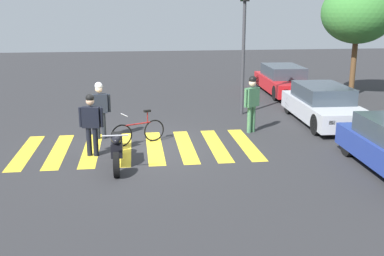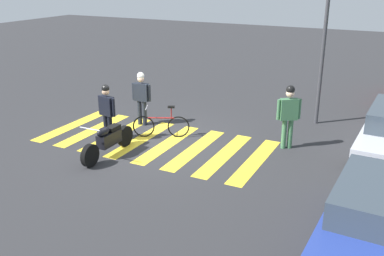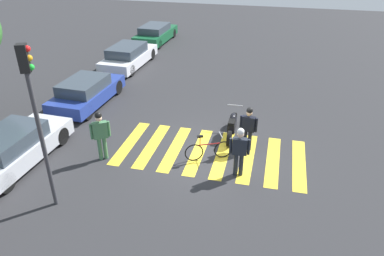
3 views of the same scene
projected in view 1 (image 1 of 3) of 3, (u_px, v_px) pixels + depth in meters
The scene contains 11 objects.
ground_plane at pixel (139, 148), 13.14m from camera, with size 60.00×60.00×0.00m, color #2B2B2D.
police_motorcycle at pixel (117, 149), 11.57m from camera, with size 2.18×0.62×1.02m.
leaning_bicycle at pixel (138, 132), 13.45m from camera, with size 0.78×1.58×0.99m.
officer_on_foot at pixel (91, 121), 12.21m from camera, with size 0.27×0.65×1.72m.
officer_by_motorcycle at pixel (100, 106), 13.82m from camera, with size 0.24×0.66×1.76m.
pedestrian_bystander at pixel (252, 100), 14.53m from camera, with size 0.44×0.59×1.84m.
crosswalk_stripes at pixel (139, 148), 13.14m from camera, with size 3.25×6.75×0.01m.
car_red_convertible at pixel (284, 80), 21.32m from camera, with size 4.71×1.97×1.28m.
car_silver_sedan at pixel (323, 105), 15.90m from camera, with size 4.46×1.92×1.30m.
traffic_light_pole at pixel (244, 28), 16.50m from camera, with size 0.32×0.36×4.83m.
street_tree_near at pixel (358, 13), 20.01m from camera, with size 3.19×3.19×5.06m.
Camera 1 is at (12.65, -0.06, 3.94)m, focal length 42.65 mm.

